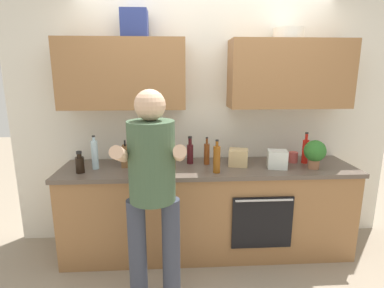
# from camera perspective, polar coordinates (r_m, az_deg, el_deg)

# --- Properties ---
(ground_plane) EXTENTS (12.00, 12.00, 0.00)m
(ground_plane) POSITION_cam_1_polar(r_m,az_deg,el_deg) (3.35, 2.87, -19.09)
(ground_plane) COLOR gray
(back_wall_unit) EXTENTS (4.00, 0.38, 2.50)m
(back_wall_unit) POSITION_cam_1_polar(r_m,az_deg,el_deg) (3.12, 2.62, 7.86)
(back_wall_unit) COLOR silver
(back_wall_unit) RESTS_ON ground
(counter) EXTENTS (2.84, 0.67, 0.90)m
(counter) POSITION_cam_1_polar(r_m,az_deg,el_deg) (3.13, 3.01, -12.09)
(counter) COLOR olive
(counter) RESTS_ON ground
(person_standing) EXTENTS (0.49, 0.45, 1.68)m
(person_standing) POSITION_cam_1_polar(r_m,az_deg,el_deg) (2.27, -7.44, -7.41)
(person_standing) COLOR #383D4C
(person_standing) RESTS_ON ground
(bottle_oil) EXTENTS (0.07, 0.07, 0.33)m
(bottle_oil) POSITION_cam_1_polar(r_m,az_deg,el_deg) (2.86, -3.88, -2.16)
(bottle_oil) COLOR olive
(bottle_oil) RESTS_ON counter
(bottle_syrup) EXTENTS (0.07, 0.07, 0.31)m
(bottle_syrup) POSITION_cam_1_polar(r_m,az_deg,el_deg) (2.76, 4.65, -2.80)
(bottle_syrup) COLOR #8C4C14
(bottle_syrup) RESTS_ON counter
(bottle_water) EXTENTS (0.06, 0.06, 0.32)m
(bottle_water) POSITION_cam_1_polar(r_m,az_deg,el_deg) (3.00, -17.74, -1.88)
(bottle_water) COLOR silver
(bottle_water) RESTS_ON counter
(bottle_wine) EXTENTS (0.06, 0.06, 0.28)m
(bottle_wine) POSITION_cam_1_polar(r_m,az_deg,el_deg) (3.04, -0.37, -1.61)
(bottle_wine) COLOR #471419
(bottle_wine) RESTS_ON counter
(bottle_hotsauce) EXTENTS (0.06, 0.06, 0.31)m
(bottle_hotsauce) POSITION_cam_1_polar(r_m,az_deg,el_deg) (3.25, 20.45, -1.17)
(bottle_hotsauce) COLOR red
(bottle_hotsauce) RESTS_ON counter
(bottle_vinegar) EXTENTS (0.05, 0.05, 0.27)m
(bottle_vinegar) POSITION_cam_1_polar(r_m,az_deg,el_deg) (3.01, 2.78, -1.79)
(bottle_vinegar) COLOR brown
(bottle_vinegar) RESTS_ON counter
(bottle_soy) EXTENTS (0.08, 0.08, 0.20)m
(bottle_soy) POSITION_cam_1_polar(r_m,az_deg,el_deg) (2.94, -20.26, -3.50)
(bottle_soy) COLOR black
(bottle_soy) RESTS_ON counter
(cup_ceramic) EXTENTS (0.09, 0.09, 0.11)m
(cup_ceramic) POSITION_cam_1_polar(r_m,az_deg,el_deg) (3.25, 18.42, -2.36)
(cup_ceramic) COLOR #BF4C47
(cup_ceramic) RESTS_ON counter
(knife_block) EXTENTS (0.10, 0.14, 0.26)m
(knife_block) POSITION_cam_1_polar(r_m,az_deg,el_deg) (3.02, -12.01, -2.18)
(knife_block) COLOR brown
(knife_block) RESTS_ON counter
(potted_herb) EXTENTS (0.20, 0.20, 0.27)m
(potted_herb) POSITION_cam_1_polar(r_m,az_deg,el_deg) (3.09, 22.01, -1.43)
(potted_herb) COLOR #9E6647
(potted_herb) RESTS_ON counter
(grocery_bag_bread) EXTENTS (0.22, 0.21, 0.16)m
(grocery_bag_bread) POSITION_cam_1_polar(r_m,az_deg,el_deg) (3.01, 8.66, -2.51)
(grocery_bag_bread) COLOR tan
(grocery_bag_bread) RESTS_ON counter
(grocery_bag_produce) EXTENTS (0.20, 0.18, 0.17)m
(grocery_bag_produce) POSITION_cam_1_polar(r_m,az_deg,el_deg) (3.01, 15.66, -2.77)
(grocery_bag_produce) COLOR silver
(grocery_bag_produce) RESTS_ON counter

